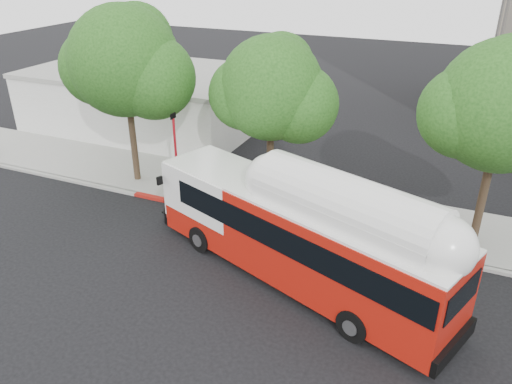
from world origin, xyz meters
TOP-DOWN VIEW (x-y plane):
  - ground at (0.00, 0.00)m, footprint 120.00×120.00m
  - sidewalk at (0.00, 6.50)m, footprint 60.00×5.00m
  - curb_strip at (0.00, 3.90)m, footprint 60.00×0.30m
  - red_curb_segment at (-3.00, 3.90)m, footprint 10.00×0.32m
  - street_tree_left at (-8.53, 5.56)m, footprint 6.67×5.80m
  - street_tree_mid at (-0.59, 6.06)m, footprint 5.75×5.00m
  - low_commercial_bldg at (-14.00, 14.00)m, footprint 16.20×10.20m
  - transit_bus at (2.50, 0.17)m, footprint 14.13×7.34m
  - signal_pole at (-5.67, 4.57)m, footprint 0.13×0.45m

SIDE VIEW (x-z plane):
  - ground at x=0.00m, z-range 0.00..0.00m
  - sidewalk at x=0.00m, z-range 0.00..0.15m
  - curb_strip at x=0.00m, z-range 0.00..0.15m
  - red_curb_segment at x=-3.00m, z-range 0.00..0.16m
  - transit_bus at x=2.50m, z-range -0.14..4.06m
  - low_commercial_bldg at x=-14.00m, z-range 0.03..4.28m
  - signal_pole at x=-5.67m, z-range 0.06..4.78m
  - street_tree_mid at x=-0.59m, z-range 1.60..10.22m
  - street_tree_left at x=-8.53m, z-range 1.73..11.47m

